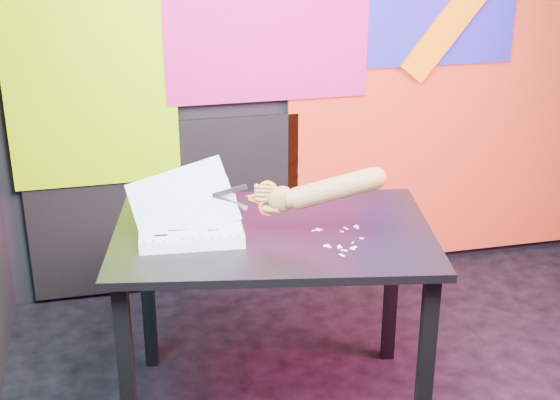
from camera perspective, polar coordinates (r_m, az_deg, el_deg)
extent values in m
cube|color=black|center=(3.70, 2.82, 13.70)|extent=(3.00, 0.01, 2.70)
cube|color=red|center=(4.00, 11.85, 6.57)|extent=(1.60, 0.02, 1.60)
cube|color=#BB1770|center=(3.59, -0.90, 13.47)|extent=(0.95, 0.02, 0.80)
cube|color=#94E900|center=(3.56, -13.71, 8.69)|extent=(0.75, 0.02, 1.00)
cube|color=black|center=(3.78, -8.31, -0.50)|extent=(1.30, 0.02, 0.85)
cube|color=black|center=(2.71, -11.12, -12.68)|extent=(0.06, 0.06, 0.72)
cube|color=black|center=(3.24, -9.67, -6.37)|extent=(0.06, 0.06, 0.72)
cube|color=black|center=(2.75, 10.58, -12.10)|extent=(0.06, 0.06, 0.72)
cube|color=black|center=(3.27, 8.15, -5.97)|extent=(0.06, 0.06, 0.72)
cube|color=black|center=(2.77, -0.50, -2.48)|extent=(1.24, 0.94, 0.03)
cube|color=silver|center=(2.72, -6.54, -2.25)|extent=(0.37, 0.29, 0.04)
cube|color=silver|center=(2.71, -6.56, -1.83)|extent=(0.37, 0.29, 0.00)
cube|color=silver|center=(2.71, -6.56, -1.74)|extent=(0.36, 0.27, 0.11)
cube|color=silver|center=(2.72, -6.83, -1.17)|extent=(0.36, 0.23, 0.19)
cube|color=silver|center=(2.71, -7.12, -0.15)|extent=(0.38, 0.18, 0.26)
cylinder|color=black|center=(2.61, -9.93, -3.04)|extent=(0.01, 0.01, 0.00)
cylinder|color=black|center=(2.61, -9.23, -3.00)|extent=(0.01, 0.01, 0.00)
cylinder|color=black|center=(2.61, -8.53, -2.96)|extent=(0.01, 0.01, 0.00)
cylinder|color=black|center=(2.60, -7.84, -2.92)|extent=(0.01, 0.01, 0.00)
cylinder|color=black|center=(2.61, -7.14, -2.89)|extent=(0.01, 0.01, 0.00)
cylinder|color=black|center=(2.61, -6.44, -2.85)|extent=(0.01, 0.01, 0.00)
cylinder|color=black|center=(2.61, -5.75, -2.81)|extent=(0.01, 0.01, 0.00)
cylinder|color=black|center=(2.61, -5.05, -2.77)|extent=(0.01, 0.01, 0.00)
cylinder|color=black|center=(2.61, -4.36, -2.72)|extent=(0.01, 0.01, 0.00)
cylinder|color=black|center=(2.61, -3.66, -2.68)|extent=(0.01, 0.01, 0.00)
cylinder|color=black|center=(2.61, -2.97, -2.64)|extent=(0.01, 0.01, 0.00)
cylinder|color=black|center=(2.82, -9.87, -1.03)|extent=(0.01, 0.01, 0.00)
cylinder|color=black|center=(2.82, -9.23, -1.00)|extent=(0.01, 0.01, 0.00)
cylinder|color=black|center=(2.82, -8.59, -0.96)|extent=(0.01, 0.01, 0.00)
cylinder|color=black|center=(2.82, -7.95, -0.92)|extent=(0.01, 0.01, 0.00)
cylinder|color=black|center=(2.82, -7.30, -0.89)|extent=(0.01, 0.01, 0.00)
cylinder|color=black|center=(2.82, -6.66, -0.85)|extent=(0.01, 0.01, 0.00)
cylinder|color=black|center=(2.82, -6.02, -0.82)|extent=(0.01, 0.01, 0.00)
cylinder|color=black|center=(2.82, -5.38, -0.78)|extent=(0.01, 0.01, 0.00)
cylinder|color=black|center=(2.83, -4.73, -0.74)|extent=(0.01, 0.01, 0.00)
cylinder|color=black|center=(2.83, -4.09, -0.71)|extent=(0.01, 0.01, 0.00)
cylinder|color=black|center=(2.83, -3.45, -0.67)|extent=(0.01, 0.01, 0.00)
cube|color=black|center=(2.76, -8.33, -1.51)|extent=(0.07, 0.02, 0.00)
cube|color=black|center=(2.74, -6.19, -1.55)|extent=(0.05, 0.01, 0.00)
cube|color=black|center=(2.68, -7.32, -2.16)|extent=(0.08, 0.02, 0.00)
cube|color=black|center=(2.67, -4.91, -2.19)|extent=(0.04, 0.01, 0.00)
cube|color=black|center=(2.64, -8.70, -2.57)|extent=(0.05, 0.01, 0.00)
cube|color=black|center=(2.78, -5.67, -1.14)|extent=(0.06, 0.02, 0.00)
cube|color=#B9B9B9|center=(2.68, -3.70, 0.67)|extent=(0.12, 0.05, 0.06)
cube|color=#B9B9B9|center=(2.70, -3.68, -0.14)|extent=(0.12, 0.05, 0.06)
cylinder|color=#B9B9B9|center=(2.68, -2.43, 0.19)|extent=(0.02, 0.02, 0.01)
cube|color=#FF580E|center=(2.68, -1.97, 0.00)|extent=(0.05, 0.03, 0.02)
cube|color=#FF580E|center=(2.67, -1.98, 0.33)|extent=(0.05, 0.03, 0.02)
torus|color=#FF580E|center=(2.66, -0.89, 0.74)|extent=(0.07, 0.04, 0.07)
torus|color=#FF580E|center=(2.68, -0.88, -0.53)|extent=(0.07, 0.04, 0.07)
ellipsoid|color=#AA603C|center=(2.66, 0.12, 0.04)|extent=(0.09, 0.05, 0.10)
cylinder|color=#AA603C|center=(2.67, -0.89, 0.03)|extent=(0.07, 0.04, 0.02)
cylinder|color=#AA603C|center=(2.66, -0.89, 0.37)|extent=(0.07, 0.04, 0.02)
cylinder|color=#AA603C|center=(2.66, -0.89, 0.67)|extent=(0.06, 0.04, 0.02)
cylinder|color=#AA603C|center=(2.65, -0.89, 0.94)|extent=(0.06, 0.04, 0.02)
cylinder|color=#AA603C|center=(2.67, -0.62, -0.69)|extent=(0.06, 0.05, 0.03)
cylinder|color=#AA603C|center=(2.65, 1.10, 0.07)|extent=(0.07, 0.08, 0.06)
cylinder|color=#AA603C|center=(2.62, 4.03, 0.83)|extent=(0.30, 0.18, 0.17)
sphere|color=#AA603C|center=(2.60, 7.03, 1.61)|extent=(0.07, 0.07, 0.07)
cube|color=white|center=(2.64, 3.63, -3.46)|extent=(0.01, 0.01, 0.00)
cube|color=white|center=(2.78, 4.83, -2.07)|extent=(0.02, 0.02, 0.00)
cube|color=white|center=(2.65, 3.41, -3.35)|extent=(0.02, 0.01, 0.00)
cube|color=white|center=(2.71, 5.99, -2.80)|extent=(0.02, 0.01, 0.00)
cube|color=white|center=(2.79, 5.59, -2.00)|extent=(0.02, 0.03, 0.00)
cube|color=white|center=(2.76, 4.54, -2.31)|extent=(0.01, 0.01, 0.00)
cube|color=white|center=(2.68, 5.34, -3.13)|extent=(0.01, 0.01, 0.00)
cube|color=white|center=(2.63, 5.33, -3.56)|extent=(0.02, 0.02, 0.00)
cube|color=white|center=(2.64, 4.43, -3.42)|extent=(0.01, 0.02, 0.00)
cube|color=white|center=(2.64, 5.44, -3.45)|extent=(0.02, 0.01, 0.00)
cube|color=white|center=(2.76, 2.80, -2.23)|extent=(0.02, 0.02, 0.00)
cube|color=white|center=(2.77, 2.88, -2.15)|extent=(0.02, 0.02, 0.00)
cube|color=white|center=(2.62, 4.71, -3.70)|extent=(0.02, 0.02, 0.00)
cube|color=white|center=(2.76, 2.58, -2.22)|extent=(0.03, 0.01, 0.00)
cube|color=white|center=(2.64, 4.30, -3.47)|extent=(0.01, 0.02, 0.00)
cube|color=white|center=(2.58, 4.55, -4.04)|extent=(0.02, 0.02, 0.00)
cube|color=white|center=(2.81, 5.66, -1.89)|extent=(0.01, 0.02, 0.00)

